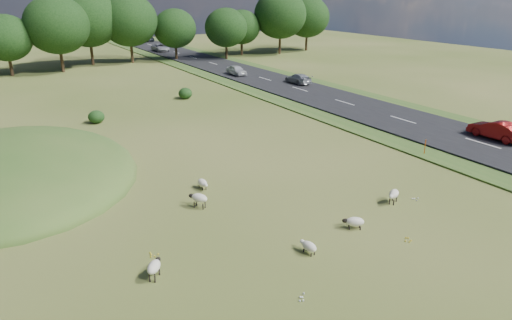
{
  "coord_description": "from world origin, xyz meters",
  "views": [
    {
      "loc": [
        -12.12,
        -19.8,
        11.29
      ],
      "look_at": [
        2.0,
        4.0,
        1.0
      ],
      "focal_mm": 32.0,
      "sensor_mm": 36.0,
      "label": 1
    }
  ],
  "objects_px": {
    "sheep_0": "(309,246)",
    "car_2": "(237,70)",
    "sheep_1": "(199,198)",
    "sheep_3": "(154,267)",
    "car_1": "(148,38)",
    "sheep_2": "(203,183)",
    "sheep_4": "(354,222)",
    "car_3": "(497,130)",
    "car_5": "(298,78)",
    "sheep_5": "(394,194)",
    "marker_post": "(425,147)",
    "car_0": "(160,48)"
  },
  "relations": [
    {
      "from": "sheep_0",
      "to": "sheep_4",
      "type": "xyz_separation_m",
      "value": [
        3.35,
        0.67,
        0.04
      ]
    },
    {
      "from": "sheep_0",
      "to": "car_0",
      "type": "height_order",
      "value": "car_0"
    },
    {
      "from": "marker_post",
      "to": "car_0",
      "type": "distance_m",
      "value": 66.71
    },
    {
      "from": "sheep_3",
      "to": "car_3",
      "type": "height_order",
      "value": "car_3"
    },
    {
      "from": "sheep_1",
      "to": "car_2",
      "type": "bearing_deg",
      "value": -66.1
    },
    {
      "from": "car_0",
      "to": "car_5",
      "type": "distance_m",
      "value": 40.6
    },
    {
      "from": "car_0",
      "to": "car_2",
      "type": "xyz_separation_m",
      "value": [
        0.0,
        -31.09,
        -0.04
      ]
    },
    {
      "from": "car_2",
      "to": "sheep_2",
      "type": "bearing_deg",
      "value": -121.46
    },
    {
      "from": "sheep_1",
      "to": "car_1",
      "type": "xyz_separation_m",
      "value": [
        25.11,
        85.49,
        0.36
      ]
    },
    {
      "from": "sheep_0",
      "to": "sheep_5",
      "type": "xyz_separation_m",
      "value": [
        7.26,
        1.79,
        0.19
      ]
    },
    {
      "from": "sheep_0",
      "to": "sheep_1",
      "type": "height_order",
      "value": "sheep_1"
    },
    {
      "from": "car_5",
      "to": "marker_post",
      "type": "bearing_deg",
      "value": 74.16
    },
    {
      "from": "sheep_4",
      "to": "sheep_2",
      "type": "bearing_deg",
      "value": -27.05
    },
    {
      "from": "sheep_0",
      "to": "car_5",
      "type": "height_order",
      "value": "car_5"
    },
    {
      "from": "car_3",
      "to": "sheep_2",
      "type": "bearing_deg",
      "value": -8.07
    },
    {
      "from": "sheep_5",
      "to": "car_1",
      "type": "relative_size",
      "value": 0.24
    },
    {
      "from": "sheep_1",
      "to": "car_0",
      "type": "bearing_deg",
      "value": -52.66
    },
    {
      "from": "car_5",
      "to": "sheep_4",
      "type": "bearing_deg",
      "value": 58.74
    },
    {
      "from": "sheep_2",
      "to": "car_5",
      "type": "xyz_separation_m",
      "value": [
        23.88,
        23.48,
        0.48
      ]
    },
    {
      "from": "sheep_3",
      "to": "car_1",
      "type": "relative_size",
      "value": 0.22
    },
    {
      "from": "sheep_5",
      "to": "car_3",
      "type": "xyz_separation_m",
      "value": [
        15.46,
        3.92,
        0.4
      ]
    },
    {
      "from": "sheep_2",
      "to": "car_2",
      "type": "distance_m",
      "value": 38.48
    },
    {
      "from": "sheep_2",
      "to": "sheep_4",
      "type": "xyz_separation_m",
      "value": [
        4.52,
        -8.42,
        0.01
      ]
    },
    {
      "from": "marker_post",
      "to": "car_2",
      "type": "height_order",
      "value": "car_2"
    },
    {
      "from": "sheep_3",
      "to": "sheep_2",
      "type": "bearing_deg",
      "value": 2.38
    },
    {
      "from": "car_1",
      "to": "car_2",
      "type": "xyz_separation_m",
      "value": [
        -3.8,
        -50.45,
        -0.03
      ]
    },
    {
      "from": "car_2",
      "to": "car_5",
      "type": "height_order",
      "value": "car_2"
    },
    {
      "from": "sheep_0",
      "to": "car_1",
      "type": "relative_size",
      "value": 0.22
    },
    {
      "from": "marker_post",
      "to": "sheep_0",
      "type": "distance_m",
      "value": 16.57
    },
    {
      "from": "sheep_5",
      "to": "car_2",
      "type": "relative_size",
      "value": 0.29
    },
    {
      "from": "sheep_3",
      "to": "sheep_5",
      "type": "xyz_separation_m",
      "value": [
        13.95,
        0.05,
        0.01
      ]
    },
    {
      "from": "car_3",
      "to": "car_5",
      "type": "xyz_separation_m",
      "value": [
        0.0,
        26.87,
        -0.1
      ]
    },
    {
      "from": "sheep_2",
      "to": "sheep_5",
      "type": "height_order",
      "value": "sheep_5"
    },
    {
      "from": "car_2",
      "to": "car_5",
      "type": "relative_size",
      "value": 0.92
    },
    {
      "from": "sheep_4",
      "to": "car_2",
      "type": "distance_m",
      "value": 44.08
    },
    {
      "from": "marker_post",
      "to": "sheep_3",
      "type": "relative_size",
      "value": 1.13
    },
    {
      "from": "car_3",
      "to": "car_5",
      "type": "distance_m",
      "value": 26.87
    },
    {
      "from": "sheep_5",
      "to": "sheep_4",
      "type": "bearing_deg",
      "value": -10.94
    },
    {
      "from": "sheep_0",
      "to": "car_2",
      "type": "height_order",
      "value": "car_2"
    },
    {
      "from": "sheep_3",
      "to": "car_3",
      "type": "relative_size",
      "value": 0.24
    },
    {
      "from": "sheep_4",
      "to": "car_5",
      "type": "height_order",
      "value": "car_5"
    },
    {
      "from": "sheep_4",
      "to": "car_0",
      "type": "distance_m",
      "value": 73.98
    },
    {
      "from": "sheep_3",
      "to": "car_0",
      "type": "height_order",
      "value": "car_0"
    },
    {
      "from": "sheep_4",
      "to": "car_3",
      "type": "bearing_deg",
      "value": -130.68
    },
    {
      "from": "sheep_3",
      "to": "sheep_5",
      "type": "distance_m",
      "value": 13.95
    },
    {
      "from": "car_2",
      "to": "sheep_1",
      "type": "bearing_deg",
      "value": -121.3
    },
    {
      "from": "sheep_4",
      "to": "car_5",
      "type": "distance_m",
      "value": 37.32
    },
    {
      "from": "sheep_3",
      "to": "car_5",
      "type": "bearing_deg",
      "value": -4.34
    },
    {
      "from": "sheep_2",
      "to": "car_2",
      "type": "bearing_deg",
      "value": 148.0
    },
    {
      "from": "sheep_0",
      "to": "sheep_2",
      "type": "bearing_deg",
      "value": 0.04
    }
  ]
}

